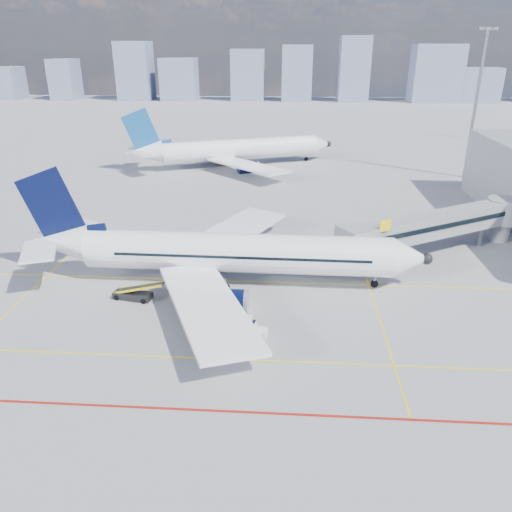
{
  "coord_description": "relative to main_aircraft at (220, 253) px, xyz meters",
  "views": [
    {
      "loc": [
        5.55,
        -38.57,
        22.72
      ],
      "look_at": [
        2.57,
        5.43,
        4.0
      ],
      "focal_mm": 35.0,
      "sensor_mm": 36.0,
      "label": 1
    }
  ],
  "objects": [
    {
      "name": "main_aircraft",
      "position": [
        0.0,
        0.0,
        0.0
      ],
      "size": [
        41.55,
        36.21,
        12.11
      ],
      "rotation": [
        0.0,
        0.0,
        -0.02
      ],
      "color": "white",
      "rests_on": "ground"
    },
    {
      "name": "second_aircraft",
      "position": [
        -4.76,
        53.39,
        -0.0
      ],
      "size": [
        40.97,
        34.7,
        12.49
      ],
      "rotation": [
        0.0,
        0.0,
        0.38
      ],
      "color": "white",
      "rests_on": "ground"
    },
    {
      "name": "jet_bridge",
      "position": [
        24.73,
        9.09,
        0.52
      ],
      "size": [
        23.55,
        15.78,
        6.3
      ],
      "color": "#94979C",
      "rests_on": "ground"
    },
    {
      "name": "apron_markings",
      "position": [
        0.64,
        -11.74,
        -3.21
      ],
      "size": [
        90.0,
        35.12,
        0.01
      ],
      "color": "yellow",
      "rests_on": "ground"
    },
    {
      "name": "ground",
      "position": [
        1.22,
        -7.82,
        -3.22
      ],
      "size": [
        420.0,
        420.0,
        0.0
      ],
      "primitive_type": "plane",
      "color": "gray",
      "rests_on": "ground"
    },
    {
      "name": "distant_skyline",
      "position": [
        4.08,
        182.18,
        7.37
      ],
      "size": [
        257.09,
        13.35,
        26.31
      ],
      "color": "slate",
      "rests_on": "ground"
    },
    {
      "name": "belt_loader",
      "position": [
        -7.88,
        -4.46,
        -2.66
      ],
      "size": [
        5.43,
        2.19,
        2.18
      ],
      "rotation": [
        0.0,
        0.0,
        -0.19
      ],
      "color": "black",
      "rests_on": "ground"
    },
    {
      "name": "ramp_worker",
      "position": [
        3.82,
        -12.11,
        -2.3
      ],
      "size": [
        0.75,
        0.8,
        1.84
      ],
      "primitive_type": "imported",
      "rotation": [
        0.0,
        0.0,
        0.95
      ],
      "color": "#F2FF1A",
      "rests_on": "ground"
    },
    {
      "name": "baggage_tug",
      "position": [
        4.06,
        -10.65,
        -2.51
      ],
      "size": [
        2.32,
        1.65,
        1.48
      ],
      "rotation": [
        0.0,
        0.0,
        -0.19
      ],
      "color": "white",
      "rests_on": "ground"
    },
    {
      "name": "floodlight_mast_ne",
      "position": [
        39.22,
        47.17,
        10.37
      ],
      "size": [
        3.2,
        0.61,
        25.45
      ],
      "color": "slate",
      "rests_on": "ground"
    },
    {
      "name": "cargo_dolly",
      "position": [
        2.27,
        -10.85,
        -2.11
      ],
      "size": [
        3.84,
        2.05,
        2.02
      ],
      "rotation": [
        0.0,
        0.0,
        -0.12
      ],
      "color": "black",
      "rests_on": "ground"
    }
  ]
}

